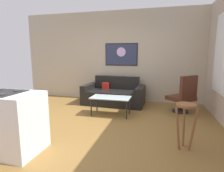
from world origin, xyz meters
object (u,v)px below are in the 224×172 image
Objects in this scene: armchair at (184,95)px; bar_stool at (186,116)px; coffee_table at (111,99)px; wall_painting at (121,54)px; couch at (114,95)px.

armchair reaches higher than bar_stool.
wall_painting is at bearing 92.62° from coffee_table.
wall_painting is at bearing 79.02° from couch.
couch is 1.91× the size of coffee_table.
bar_stool is at bearing -60.99° from wall_painting.
couch is at bearing 167.57° from armchair.
wall_painting reaches higher than couch.
couch is at bearing -100.98° from wall_painting.
armchair is at bearing 19.74° from coffee_table.
coffee_table is at bearing 139.31° from bar_stool.
bar_stool reaches higher than coffee_table.
bar_stool is (1.69, -2.34, 0.26)m from couch.
armchair is 2.27m from wall_painting.
wall_painting is (-1.79, 0.94, 1.01)m from armchair.
coffee_table is at bearing -80.47° from couch.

